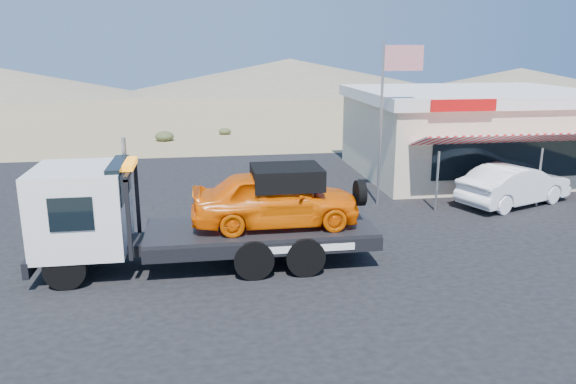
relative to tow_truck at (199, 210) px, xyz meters
The scene contains 7 objects.
ground 2.61m from the tow_truck, 17.56° to the left, with size 120.00×120.00×0.00m, color #927C53.
asphalt_lot 5.60m from the tow_truck, 42.41° to the left, with size 32.00×24.00×0.02m, color black.
tow_truck is the anchor object (origin of this frame).
white_sedan 12.48m from the tow_truck, 20.00° to the left, with size 1.63×4.67×1.54m, color white.
jerky_store 15.74m from the tow_truck, 37.59° to the left, with size 10.40×9.97×3.90m.
flagpole 8.86m from the tow_truck, 36.59° to the left, with size 1.55×0.10×6.00m.
distant_hills 56.31m from the tow_truck, 97.97° to the left, with size 126.00×48.00×4.20m.
Camera 1 is at (-1.88, -15.21, 5.86)m, focal length 35.00 mm.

